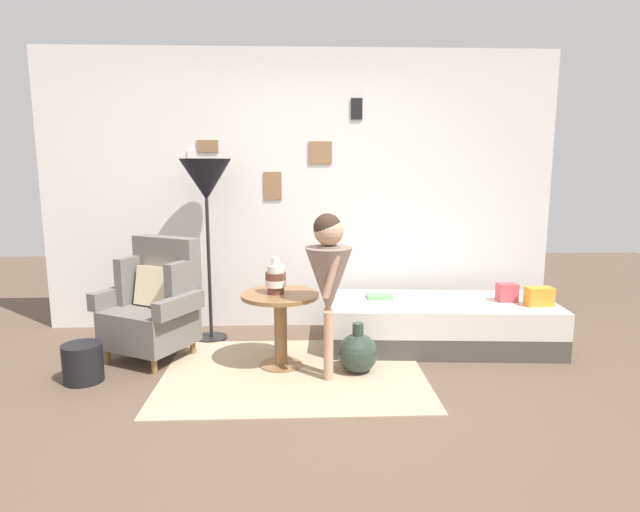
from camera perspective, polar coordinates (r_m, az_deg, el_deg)
name	(u,v)px	position (r m, az deg, el deg)	size (l,w,h in m)	color
ground_plane	(302,415)	(3.48, -1.91, -16.70)	(12.00, 12.00, 0.00)	brown
gallery_wall	(300,191)	(5.07, -2.18, 6.95)	(4.80, 0.12, 2.60)	silver
rug	(294,373)	(4.09, -2.84, -12.43)	(1.94, 1.46, 0.01)	tan
armchair	(155,304)	(4.51, -17.33, -4.96)	(0.90, 0.82, 0.97)	olive
daybed	(441,323)	(4.73, 12.89, -7.08)	(1.95, 0.93, 0.40)	#4C4742
pillow_head	(539,297)	(4.75, 22.49, -4.05)	(0.22, 0.12, 0.15)	orange
pillow_mid	(507,292)	(4.80, 19.46, -3.72)	(0.16, 0.12, 0.15)	#D64C56
side_table	(280,314)	(4.10, -4.28, -6.25)	(0.60, 0.60, 0.59)	olive
vase_striped	(276,279)	(4.03, -4.78, -2.44)	(0.16, 0.16, 0.28)	brown
floor_lamp	(206,185)	(4.70, -12.15, 7.50)	(0.44, 0.44, 1.60)	black
person_child	(329,273)	(3.78, 0.93, -1.89)	(0.34, 0.34, 1.22)	tan
book_on_daybed	(380,296)	(4.68, 6.42, -4.34)	(0.22, 0.16, 0.03)	#70AE70
demijohn_near	(358,353)	(4.07, 4.08, -10.33)	(0.30, 0.30, 0.39)	#2D3D33
magazine_basket	(83,363)	(4.27, -24.14, -10.43)	(0.28, 0.28, 0.28)	black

